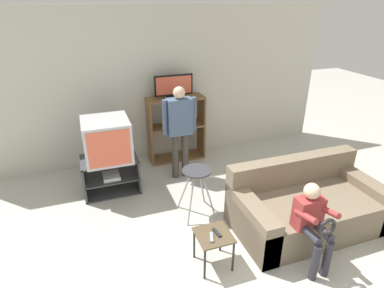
{
  "coord_description": "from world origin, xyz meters",
  "views": [
    {
      "loc": [
        -1.19,
        -1.71,
        2.68
      ],
      "look_at": [
        0.1,
        1.96,
        0.9
      ],
      "focal_mm": 30.0,
      "sensor_mm": 36.0,
      "label": 1
    }
  ],
  "objects": [
    {
      "name": "television_flat",
      "position": [
        0.26,
        3.34,
        1.32
      ],
      "size": [
        0.66,
        0.2,
        0.38
      ],
      "color": "black",
      "rests_on": "media_shelf"
    },
    {
      "name": "wall_back",
      "position": [
        0.0,
        3.59,
        1.3
      ],
      "size": [
        6.4,
        0.06,
        2.6
      ],
      "color": "beige",
      "rests_on": "ground_plane"
    },
    {
      "name": "remote_control_black",
      "position": [
        -0.05,
        0.74,
        0.42
      ],
      "size": [
        0.06,
        0.15,
        0.02
      ],
      "primitive_type": "cube",
      "rotation": [
        0.0,
        0.0,
        0.15
      ],
      "color": "#232328",
      "rests_on": "snack_table"
    },
    {
      "name": "couch",
      "position": [
        1.29,
        0.98,
        0.28
      ],
      "size": [
        1.85,
        0.98,
        0.8
      ],
      "color": "#756651",
      "rests_on": "ground_plane"
    },
    {
      "name": "person_standing_adult",
      "position": [
        0.16,
        2.69,
        0.9
      ],
      "size": [
        0.53,
        0.2,
        1.5
      ],
      "color": "#3D3833",
      "rests_on": "ground_plane"
    },
    {
      "name": "remote_control_white",
      "position": [
        -0.13,
        0.69,
        0.42
      ],
      "size": [
        0.08,
        0.15,
        0.02
      ],
      "primitive_type": "cube",
      "rotation": [
        0.0,
        0.0,
        -0.35
      ],
      "color": "gray",
      "rests_on": "snack_table"
    },
    {
      "name": "snack_table",
      "position": [
        -0.09,
        0.73,
        0.34
      ],
      "size": [
        0.37,
        0.37,
        0.41
      ],
      "color": "brown",
      "rests_on": "ground_plane"
    },
    {
      "name": "tv_stand",
      "position": [
        -0.95,
        2.63,
        0.27
      ],
      "size": [
        0.81,
        0.54,
        0.54
      ],
      "color": "#38383D",
      "rests_on": "ground_plane"
    },
    {
      "name": "folding_stool",
      "position": [
        0.06,
        1.65,
        0.55
      ],
      "size": [
        0.42,
        0.45,
        0.68
      ],
      "color": "#99999E",
      "rests_on": "ground_plane"
    },
    {
      "name": "person_seated_child",
      "position": [
        0.89,
        0.42,
        0.58
      ],
      "size": [
        0.33,
        0.43,
        0.96
      ],
      "color": "#2D2D38",
      "rests_on": "ground_plane"
    },
    {
      "name": "media_shelf",
      "position": [
        0.29,
        3.33,
        0.58
      ],
      "size": [
        0.98,
        0.38,
        1.14
      ],
      "color": "brown",
      "rests_on": "ground_plane"
    },
    {
      "name": "television_main",
      "position": [
        -0.95,
        2.63,
        0.84
      ],
      "size": [
        0.64,
        0.68,
        0.59
      ],
      "color": "#B2B2B7",
      "rests_on": "tv_stand"
    }
  ]
}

